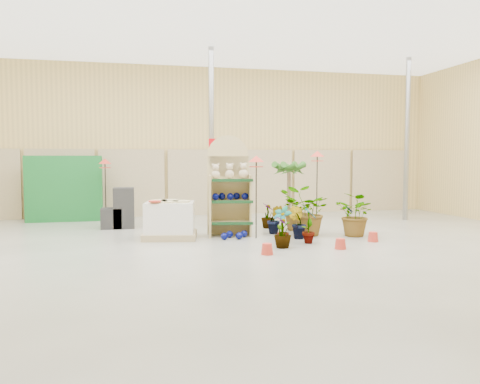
# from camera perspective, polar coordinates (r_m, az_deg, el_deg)

# --- Properties ---
(room) EXTENTS (15.20, 12.10, 4.70)m
(room) POSITION_cam_1_polar(r_m,az_deg,el_deg) (9.37, -1.02, 7.15)
(room) COLOR gray
(room) RESTS_ON ground
(display_shelf) EXTENTS (1.02, 0.74, 2.24)m
(display_shelf) POSITION_cam_1_polar(r_m,az_deg,el_deg) (10.49, -1.38, 0.31)
(display_shelf) COLOR tan
(display_shelf) RESTS_ON ground
(teddy_bears) EXTENTS (0.82, 0.21, 0.34)m
(teddy_bears) POSITION_cam_1_polar(r_m,az_deg,el_deg) (10.38, -1.15, 2.44)
(teddy_bears) COLOR #C1AD8D
(teddy_bears) RESTS_ON display_shelf
(gazing_balls_shelf) EXTENTS (0.82, 0.28, 0.16)m
(gazing_balls_shelf) POSITION_cam_1_polar(r_m,az_deg,el_deg) (10.37, -1.24, -0.53)
(gazing_balls_shelf) COLOR #040955
(gazing_balls_shelf) RESTS_ON display_shelf
(gazing_balls_floor) EXTENTS (0.63, 0.39, 0.15)m
(gazing_balls_floor) POSITION_cam_1_polar(r_m,az_deg,el_deg) (10.07, -0.70, -5.28)
(gazing_balls_floor) COLOR #040955
(gazing_balls_floor) RESTS_ON ground
(pallet_stack) EXTENTS (1.25, 1.10, 0.82)m
(pallet_stack) POSITION_cam_1_polar(r_m,az_deg,el_deg) (10.15, -8.55, -3.41)
(pallet_stack) COLOR tan
(pallet_stack) RESTS_ON ground
(charcoal_planters) EXTENTS (0.80, 0.50, 1.00)m
(charcoal_planters) POSITION_cam_1_polar(r_m,az_deg,el_deg) (11.93, -14.44, -2.30)
(charcoal_planters) COLOR black
(charcoal_planters) RESTS_ON ground
(trellis_stock) EXTENTS (2.00, 0.30, 1.80)m
(trellis_stock) POSITION_cam_1_polar(r_m,az_deg,el_deg) (13.62, -20.63, 0.38)
(trellis_stock) COLOR #136425
(trellis_stock) RESTS_ON ground
(offer_sign) EXTENTS (0.50, 0.08, 2.20)m
(offer_sign) POSITION_cam_1_polar(r_m,az_deg,el_deg) (11.41, -2.58, 3.35)
(offer_sign) COLOR gray
(offer_sign) RESTS_ON ground
(bird_table_front) EXTENTS (0.34, 0.34, 1.78)m
(bird_table_front) POSITION_cam_1_polar(r_m,az_deg,el_deg) (9.99, 1.99, 3.72)
(bird_table_front) COLOR black
(bird_table_front) RESTS_ON ground
(bird_table_right) EXTENTS (0.34, 0.34, 1.90)m
(bird_table_right) POSITION_cam_1_polar(r_m,az_deg,el_deg) (11.30, 9.40, 4.28)
(bird_table_right) COLOR black
(bird_table_right) RESTS_ON ground
(bird_table_back) EXTENTS (0.34, 0.34, 1.72)m
(bird_table_back) POSITION_cam_1_polar(r_m,az_deg,el_deg) (12.85, -16.13, 3.37)
(bird_table_back) COLOR black
(bird_table_back) RESTS_ON ground
(palm) EXTENTS (0.70, 0.70, 1.75)m
(palm) POSITION_cam_1_polar(r_m,az_deg,el_deg) (11.99, 6.00, 2.98)
(palm) COLOR #776047
(palm) RESTS_ON ground
(potted_plant_0) EXTENTS (0.47, 0.48, 0.76)m
(potted_plant_0) POSITION_cam_1_polar(r_m,az_deg,el_deg) (9.52, 5.21, -3.98)
(potted_plant_0) COLOR #285B19
(potted_plant_0) RESTS_ON ground
(potted_plant_1) EXTENTS (0.49, 0.48, 0.69)m
(potted_plant_1) POSITION_cam_1_polar(r_m,az_deg,el_deg) (10.10, 6.99, -3.73)
(potted_plant_1) COLOR #285B19
(potted_plant_1) RESTS_ON ground
(potted_plant_2) EXTENTS (1.16, 1.07, 1.09)m
(potted_plant_2) POSITION_cam_1_polar(r_m,az_deg,el_deg) (10.51, 8.12, -2.35)
(potted_plant_2) COLOR #285B19
(potted_plant_2) RESTS_ON ground
(potted_plant_4) EXTENTS (0.31, 0.40, 0.68)m
(potted_plant_4) POSITION_cam_1_polar(r_m,az_deg,el_deg) (11.38, 13.04, -2.97)
(potted_plant_4) COLOR #285B19
(potted_plant_4) RESTS_ON ground
(potted_plant_5) EXTENTS (0.44, 0.40, 0.66)m
(potted_plant_5) POSITION_cam_1_polar(r_m,az_deg,el_deg) (10.72, 4.32, -3.35)
(potted_plant_5) COLOR #285B19
(potted_plant_5) RESTS_ON ground
(potted_plant_6) EXTENTS (1.08, 1.13, 0.97)m
(potted_plant_6) POSITION_cam_1_polar(r_m,az_deg,el_deg) (11.25, 6.94, -2.22)
(potted_plant_6) COLOR #285B19
(potted_plant_6) RESTS_ON ground
(potted_plant_7) EXTENTS (0.34, 0.34, 0.60)m
(potted_plant_7) POSITION_cam_1_polar(r_m,az_deg,el_deg) (9.04, 5.23, -4.91)
(potted_plant_7) COLOR #285B19
(potted_plant_7) RESTS_ON ground
(potted_plant_8) EXTENTS (0.43, 0.50, 0.81)m
(potted_plant_8) POSITION_cam_1_polar(r_m,az_deg,el_deg) (9.55, 8.38, -3.83)
(potted_plant_8) COLOR #285B19
(potted_plant_8) RESTS_ON ground
(potted_plant_10) EXTENTS (1.08, 1.13, 0.97)m
(potted_plant_10) POSITION_cam_1_polar(r_m,az_deg,el_deg) (10.64, 14.03, -2.67)
(potted_plant_10) COLOR #285B19
(potted_plant_10) RESTS_ON ground
(potted_plant_11) EXTENTS (0.37, 0.37, 0.62)m
(potted_plant_11) POSITION_cam_1_polar(r_m,az_deg,el_deg) (11.60, 3.45, -2.88)
(potted_plant_11) COLOR #285B19
(potted_plant_11) RESTS_ON ground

